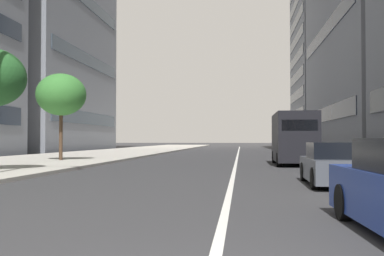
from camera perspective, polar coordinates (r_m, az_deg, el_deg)
name	(u,v)px	position (r m, az deg, el deg)	size (l,w,h in m)	color
sidewalk_right_plaza	(68,158)	(35.69, -14.81, -3.48)	(160.00, 10.28, 0.15)	#B2ADA3
lane_centre_stripe	(237,157)	(38.38, 5.50, -3.48)	(110.00, 0.16, 0.01)	silver
car_far_down_avenue	(337,165)	(15.07, 17.15, -4.33)	(4.18, 1.95, 1.31)	#4C515B
delivery_van_ahead	(294,138)	(26.56, 12.21, -1.14)	(5.70, 2.18, 2.83)	black
street_tree_mid_sidewalk	(61,95)	(29.96, -15.54, 3.88)	(3.02, 3.02, 5.28)	#473323
office_tower_near_left	(342,50)	(79.50, 17.62, 8.93)	(19.56, 14.21, 31.15)	gray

